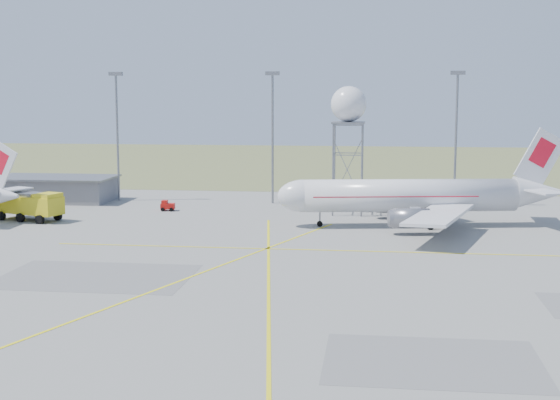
# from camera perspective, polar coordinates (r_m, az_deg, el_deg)

# --- Properties ---
(ground) EXTENTS (400.00, 400.00, 0.00)m
(ground) POSITION_cam_1_polar(r_m,az_deg,el_deg) (57.30, 0.58, -9.65)
(ground) COLOR gray
(ground) RESTS_ON ground
(grass_strip) EXTENTS (400.00, 120.00, 0.03)m
(grass_strip) POSITION_cam_1_polar(r_m,az_deg,el_deg) (195.15, 5.28, 2.76)
(grass_strip) COLOR #505B32
(grass_strip) RESTS_ON ground
(building_grey) EXTENTS (19.00, 10.00, 3.90)m
(building_grey) POSITION_cam_1_polar(r_m,az_deg,el_deg) (129.81, -16.17, 0.79)
(building_grey) COLOR slate
(building_grey) RESTS_ON ground
(mast_a) EXTENTS (2.20, 0.50, 20.50)m
(mast_a) POSITION_cam_1_polar(r_m,az_deg,el_deg) (127.26, -11.83, 5.36)
(mast_a) COLOR slate
(mast_a) RESTS_ON ground
(mast_b) EXTENTS (2.20, 0.50, 20.50)m
(mast_b) POSITION_cam_1_polar(r_m,az_deg,el_deg) (121.49, -0.55, 5.42)
(mast_b) COLOR slate
(mast_b) RESTS_ON ground
(mast_c) EXTENTS (2.20, 0.50, 20.50)m
(mast_c) POSITION_cam_1_polar(r_m,az_deg,el_deg) (120.98, 12.77, 5.21)
(mast_c) COLOR slate
(mast_c) RESTS_ON ground
(airliner_main) EXTENTS (37.51, 36.07, 12.79)m
(airliner_main) POSITION_cam_1_polar(r_m,az_deg,el_deg) (102.56, 9.80, 0.28)
(airliner_main) COLOR silver
(airliner_main) RESTS_ON ground
(radar_tower) EXTENTS (5.02, 5.02, 18.17)m
(radar_tower) POSITION_cam_1_polar(r_m,az_deg,el_deg) (110.95, 5.01, 4.19)
(radar_tower) COLOR slate
(radar_tower) RESTS_ON ground
(fire_truck) EXTENTS (10.31, 6.44, 3.91)m
(fire_truck) POSITION_cam_1_polar(r_m,az_deg,el_deg) (111.10, -17.77, -0.47)
(fire_truck) COLOR gold
(fire_truck) RESTS_ON ground
(baggage_tug) EXTENTS (2.10, 1.74, 1.55)m
(baggage_tug) POSITION_cam_1_polar(r_m,az_deg,el_deg) (115.78, -8.23, -0.50)
(baggage_tug) COLOR #B6110D
(baggage_tug) RESTS_ON ground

